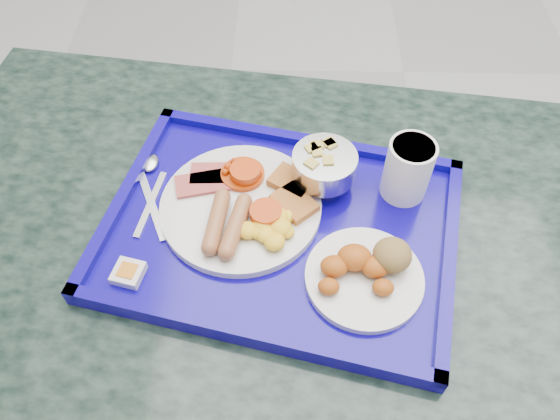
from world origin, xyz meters
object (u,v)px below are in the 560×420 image
object	(u,v)px
main_plate	(246,206)
juice_cup	(408,168)
tray	(280,229)
table	(253,289)
bread_plate	(367,270)
fruit_bowl	(324,165)

from	to	relation	value
main_plate	juice_cup	size ratio (longest dim) A/B	2.49
tray	main_plate	size ratio (longest dim) A/B	2.38
table	tray	distance (m)	0.19
table	bread_plate	xyz separation A→B (m)	(0.17, -0.09, 0.21)
fruit_bowl	main_plate	bearing A→B (deg)	-153.99
main_plate	fruit_bowl	xyz separation A→B (m)	(0.11, 0.06, 0.03)
table	fruit_bowl	distance (m)	0.27
table	main_plate	bearing A→B (deg)	97.83
table	tray	bearing A→B (deg)	-4.45
fruit_bowl	tray	bearing A→B (deg)	-127.74
bread_plate	fruit_bowl	size ratio (longest dim) A/B	1.67
fruit_bowl	table	bearing A→B (deg)	-144.79
main_plate	juice_cup	bearing A→B (deg)	10.90
tray	juice_cup	world-z (taller)	juice_cup
tray	table	bearing A→B (deg)	175.55
juice_cup	fruit_bowl	bearing A→B (deg)	175.16
tray	juice_cup	distance (m)	0.21
main_plate	juice_cup	world-z (taller)	juice_cup
bread_plate	table	bearing A→B (deg)	152.96
main_plate	fruit_bowl	size ratio (longest dim) A/B	2.48
table	tray	size ratio (longest dim) A/B	2.07
main_plate	juice_cup	xyz separation A→B (m)	(0.24, 0.05, 0.04)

